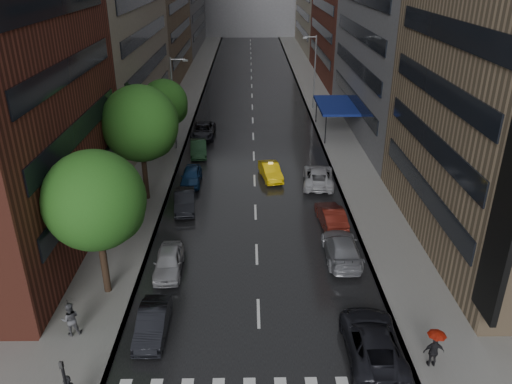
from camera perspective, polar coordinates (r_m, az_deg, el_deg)
ground at (r=24.78m, az=0.47°, el=-19.49°), size 220.00×220.00×0.00m
road at (r=69.88m, az=-0.44°, el=10.55°), size 14.00×140.00×0.01m
sidewalk_left at (r=70.39m, az=-7.92°, el=10.48°), size 4.00×140.00×0.15m
sidewalk_right at (r=70.50m, az=7.02°, el=10.55°), size 4.00×140.00×0.15m
tree_near at (r=27.56m, az=-17.96°, el=-0.93°), size 5.40×5.40×8.61m
tree_mid at (r=38.55m, az=-13.12°, el=7.62°), size 5.77×5.77×9.20m
tree_far at (r=49.42m, az=-10.46°, el=9.97°), size 4.53×4.53×7.22m
taxi at (r=43.51m, az=1.68°, el=2.39°), size 2.19×4.33×1.36m
parked_cars_left at (r=42.57m, az=-7.45°, el=1.71°), size 2.46×36.07×1.48m
parked_cars_right at (r=33.35m, az=9.42°, el=-5.27°), size 3.02×25.91×1.56m
ped_black_umbrella at (r=27.16m, az=-20.55°, el=-12.94°), size 1.06×0.98×2.09m
ped_red_umbrella at (r=25.27m, az=19.77°, el=-16.17°), size 0.96×0.82×2.01m
street_lamp_left at (r=49.83m, az=-9.34°, el=10.12°), size 1.74×0.22×9.00m
street_lamp_right at (r=64.44m, az=6.66°, el=13.61°), size 1.74×0.22×9.00m
awning at (r=55.39m, az=9.13°, el=9.74°), size 4.00×8.00×3.12m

